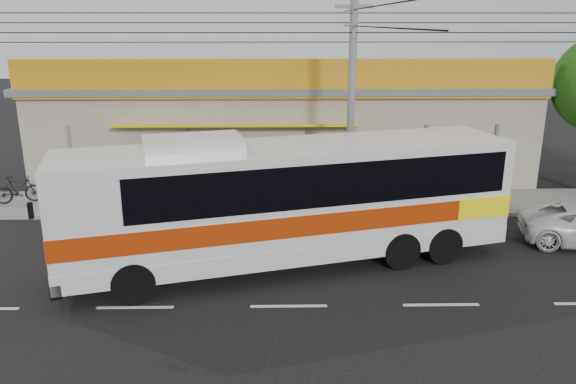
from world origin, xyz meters
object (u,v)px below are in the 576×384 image
(coach_bus, at_px, (296,195))
(motorbike_red, at_px, (77,188))
(utility_pole, at_px, (354,26))
(motorbike_dark, at_px, (18,189))

(coach_bus, relative_size, motorbike_red, 7.76)
(utility_pole, bearing_deg, coach_bus, -117.61)
(motorbike_dark, relative_size, utility_pole, 0.05)
(motorbike_red, height_order, motorbike_dark, motorbike_dark)
(coach_bus, bearing_deg, motorbike_dark, 136.92)
(motorbike_red, bearing_deg, coach_bus, -108.87)
(motorbike_red, xyz_separation_m, motorbike_dark, (-2.14, -0.53, 0.10))
(coach_bus, bearing_deg, utility_pole, 47.03)
(motorbike_dark, bearing_deg, coach_bus, -134.89)
(motorbike_dark, distance_m, utility_pole, 14.54)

